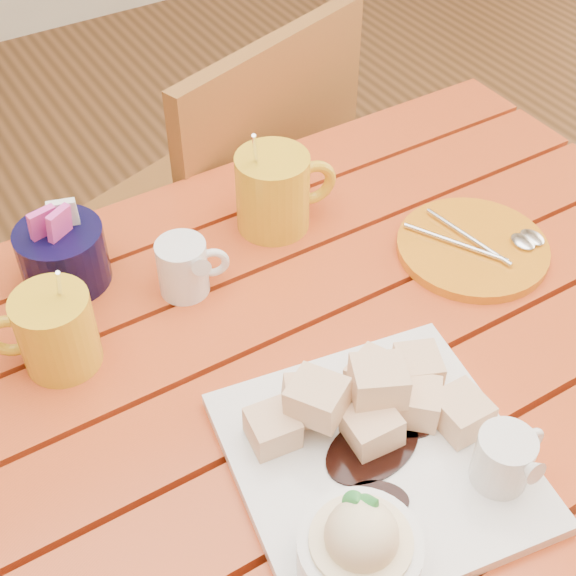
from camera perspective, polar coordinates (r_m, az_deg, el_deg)
table at (r=0.99m, az=0.79°, el=-10.02°), size 1.20×0.79×0.75m
dessert_plate at (r=0.80m, az=6.48°, el=-12.54°), size 0.32×0.32×0.11m
coffee_mug_left at (r=0.92m, az=-16.32°, el=-2.90°), size 0.12×0.09×0.14m
coffee_mug_right at (r=1.06m, az=-0.93°, el=6.96°), size 0.14×0.10×0.16m
cream_pitcher at (r=0.98m, az=-7.38°, el=1.56°), size 0.09×0.08×0.08m
sugar_caddy at (r=1.02m, az=-15.72°, el=2.33°), size 0.11×0.11×0.12m
orange_saucer at (r=1.07m, az=13.08°, el=2.83°), size 0.20×0.20×0.02m
chair_far at (r=1.52m, az=-4.04°, el=5.23°), size 0.52×0.52×0.88m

